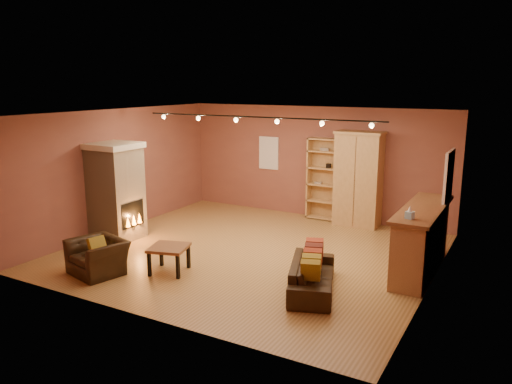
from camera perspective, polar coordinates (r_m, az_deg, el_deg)
The scene contains 16 objects.
floor at distance 10.22m, azimuth -0.55°, elevation -6.90°, with size 7.00×7.00×0.00m, color olive.
ceiling at distance 9.66m, azimuth -0.59°, elevation 8.97°, with size 7.00×7.00×0.00m, color brown.
back_wall at distance 12.73m, azimuth 6.71°, elevation 3.39°, with size 7.00×0.02×2.80m, color brown.
left_wall at distance 11.94m, azimuth -15.33°, elevation 2.44°, with size 0.02×6.50×2.80m, color brown.
right_wall at distance 8.70m, azimuth 19.88°, elevation -1.51°, with size 0.02×6.50×2.80m, color brown.
fireplace at distance 11.27m, azimuth -15.68°, elevation 0.07°, with size 1.01×0.98×2.12m.
back_window at distance 13.23m, azimuth 1.47°, elevation 4.48°, with size 0.56×0.04×0.86m, color white.
bookcase at distance 12.57m, azimuth 7.86°, elevation 1.58°, with size 0.84×0.33×2.04m.
armoire at distance 12.09m, azimuth 11.61°, elevation 1.48°, with size 1.12×0.64×2.27m.
bar_counter at distance 9.52m, azimuth 18.36°, elevation -5.14°, with size 0.67×2.53×1.21m.
tissue_box at distance 8.50m, azimuth 17.18°, elevation -2.34°, with size 0.15×0.15×0.22m.
right_window at distance 10.02m, azimuth 21.16°, elevation 1.62°, with size 0.05×0.90×1.00m, color white.
loveseat at distance 8.39m, azimuth 6.47°, elevation -8.79°, with size 1.05×1.82×0.74m.
armchair at distance 9.46m, azimuth -17.65°, elevation -6.45°, with size 1.08×0.84×0.83m.
coffee_table at distance 9.21m, azimuth -9.92°, elevation -6.55°, with size 0.80×0.80×0.49m.
track_rail at distance 9.84m, azimuth -0.00°, elevation 8.37°, with size 5.20×0.09×0.13m.
Camera 1 is at (4.78, -8.38, 3.39)m, focal length 35.00 mm.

